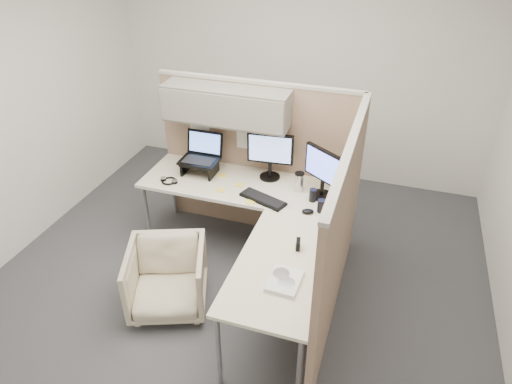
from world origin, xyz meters
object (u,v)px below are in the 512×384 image
(keyboard, at_px, (263,199))
(office_chair, at_px, (167,276))
(monitor_left, at_px, (270,152))
(desk, at_px, (254,215))

(keyboard, bearing_deg, office_chair, -107.57)
(office_chair, distance_m, monitor_left, 1.47)
(desk, distance_m, office_chair, 0.90)
(office_chair, relative_size, keyboard, 1.49)
(monitor_left, bearing_deg, office_chair, -119.95)
(monitor_left, height_order, keyboard, monitor_left)
(monitor_left, relative_size, keyboard, 1.06)
(monitor_left, bearing_deg, desk, -91.49)
(desk, distance_m, monitor_left, 0.68)
(desk, relative_size, monitor_left, 4.29)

